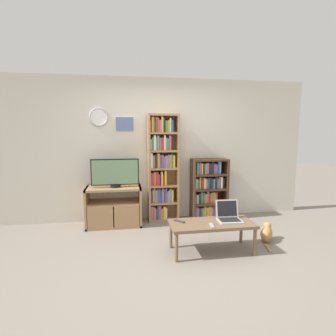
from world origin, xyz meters
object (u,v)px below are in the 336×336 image
Objects in this scene: television at (115,173)px; cat at (267,233)px; laptop at (229,215)px; coffee_table at (212,225)px; tv_stand at (114,206)px; bookshelf_tall at (162,168)px; remote_far_from_laptop at (212,226)px; bookshelf_short at (207,189)px; remote_near_laptop at (179,221)px.

cat is (2.25, -1.05, -0.81)m from television.
laptop reaches higher than cat.
coffee_table is (1.32, -1.25, -0.56)m from television.
bookshelf_tall reaches higher than tv_stand.
remote_far_from_laptop is 0.30× the size of cat.
bookshelf_tall is at bearing 10.22° from tv_stand.
television is 0.71× the size of bookshelf_short.
laptop is (1.61, -1.20, 0.14)m from tv_stand.
bookshelf_tall reaches higher than television.
remote_near_laptop reaches higher than cat.
bookshelf_short is at bearing 74.77° from coffee_table.
bookshelf_tall is 0.96m from bookshelf_short.
television is 4.93× the size of remote_far_from_laptop.
television is 1.54m from remote_near_laptop.
cat is at bearing 12.49° from coffee_table.
television is 2.03m from laptop.
laptop is at bearing -36.72° from tv_stand.
coffee_table is at bearing -132.17° from cat.
coffee_table is 3.42× the size of laptop.
tv_stand is 2.53m from cat.
television is at bearing -169.00° from bookshelf_tall.
remote_near_laptop is 0.27× the size of cat.
remote_far_from_laptop is (0.44, -1.56, -0.55)m from bookshelf_tall.
television reaches higher than laptop.
coffee_table is 0.99m from cat.
coffee_table is at bearing -71.00° from bookshelf_tall.
television is at bearing -169.55° from cat.
laptop is 2.02× the size of remote_far_from_laptop.
laptop is at bearing -95.13° from bookshelf_short.
remote_far_from_laptop is (1.27, -1.40, -0.51)m from television.
bookshelf_tall reaches higher than bookshelf_short.
bookshelf_short is 3.41× the size of laptop.
bookshelf_short is 7.74× the size of remote_near_laptop.
bookshelf_short is (1.70, 0.14, -0.37)m from television.
remote_far_from_laptop is (1.30, -1.41, 0.08)m from tv_stand.
tv_stand is 0.49× the size of bookshelf_tall.
tv_stand is 0.83× the size of bookshelf_short.
cat is at bearing -64.82° from bookshelf_short.
television reaches higher than remote_far_from_laptop.
remote_far_from_laptop is at bearing -143.28° from laptop.
coffee_table is 0.45m from remote_near_laptop.
bookshelf_short is 6.90× the size of remote_far_from_laptop.
bookshelf_tall is 2.05m from cat.
cat is (0.68, 0.15, -0.36)m from laptop.
bookshelf_short is (1.73, 0.13, 0.22)m from tv_stand.
remote_near_laptop is at bearing -51.67° from tv_stand.
bookshelf_tall is 1.61m from coffee_table.
tv_stand is 1.75× the size of cat.
television is 2.44× the size of laptop.
coffee_table is at bearing -164.33° from laptop.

